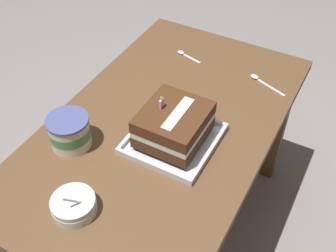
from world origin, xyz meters
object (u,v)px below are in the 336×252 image
(birthday_cake, at_px, (174,124))
(bowl_stack, at_px, (74,205))
(serving_spoon_by_bowls, at_px, (183,54))
(ice_cream_tub, at_px, (70,132))
(serving_spoon_near_tray, at_px, (259,79))
(foil_tray, at_px, (173,140))

(birthday_cake, distance_m, bowl_stack, 0.40)
(bowl_stack, relative_size, serving_spoon_by_bowls, 1.06)
(ice_cream_tub, xyz_separation_m, serving_spoon_by_bowls, (0.63, -0.09, -0.05))
(serving_spoon_near_tray, xyz_separation_m, serving_spoon_by_bowls, (0.01, 0.34, -0.00))
(foil_tray, xyz_separation_m, serving_spoon_near_tray, (0.44, -0.14, -0.00))
(birthday_cake, distance_m, serving_spoon_by_bowls, 0.51)
(birthday_cake, bearing_deg, foil_tray, -90.00)
(serving_spoon_by_bowls, bearing_deg, ice_cream_tub, 171.79)
(ice_cream_tub, distance_m, serving_spoon_by_bowls, 0.64)
(bowl_stack, xyz_separation_m, ice_cream_tub, (0.21, 0.17, 0.03))
(foil_tray, xyz_separation_m, bowl_stack, (-0.37, 0.12, 0.02))
(birthday_cake, xyz_separation_m, ice_cream_tub, (-0.17, 0.29, -0.02))
(birthday_cake, relative_size, serving_spoon_near_tray, 1.36)
(birthday_cake, height_order, serving_spoon_by_bowls, birthday_cake)
(ice_cream_tub, bearing_deg, serving_spoon_by_bowls, -8.21)
(foil_tray, relative_size, serving_spoon_near_tray, 1.77)
(foil_tray, bearing_deg, bowl_stack, 162.57)
(foil_tray, bearing_deg, serving_spoon_near_tray, -17.21)
(serving_spoon_near_tray, bearing_deg, foil_tray, 162.79)
(birthday_cake, bearing_deg, bowl_stack, 162.57)
(bowl_stack, bearing_deg, birthday_cake, -17.43)
(foil_tray, distance_m, serving_spoon_near_tray, 0.47)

